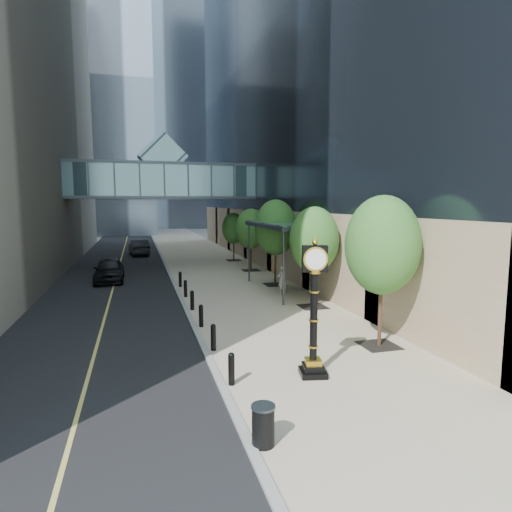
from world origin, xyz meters
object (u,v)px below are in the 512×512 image
Objects in this scene: street_clock at (314,318)px; trash_bin at (263,427)px; car_far at (139,247)px; pedestrian at (282,280)px; car_near at (109,270)px.

trash_bin is at bearing -116.68° from street_clock.
street_clock is 35.74m from car_far.
pedestrian is 24.79m from car_far.
street_clock is 2.48× the size of pedestrian.
street_clock is 0.89× the size of car_near.
car_near is at bearing 121.93° from street_clock.
car_near is 15.85m from car_far.
street_clock is at bearing 91.90° from car_far.
street_clock is 20.99m from car_near.
car_near reaches higher than car_far.
car_near is at bearing -56.13° from pedestrian.
pedestrian is (5.76, 15.39, 0.44)m from trash_bin.
pedestrian is (3.08, 11.98, -1.02)m from street_clock.
pedestrian is 0.35× the size of car_far.
trash_bin is 38.84m from car_far.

